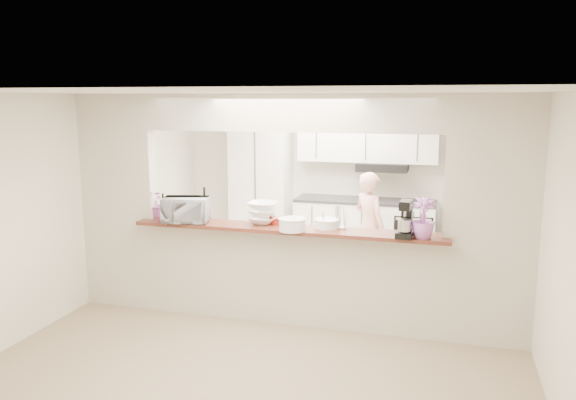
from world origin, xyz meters
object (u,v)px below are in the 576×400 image
at_px(refrigerator, 475,212).
at_px(stand_mixer, 406,220).
at_px(toaster_oven, 186,210).
at_px(person, 369,227).

distance_m(refrigerator, stand_mixer, 2.93).
relative_size(toaster_oven, person, 0.34).
height_order(toaster_oven, stand_mixer, stand_mixer).
relative_size(refrigerator, stand_mixer, 4.59).
distance_m(stand_mixer, person, 2.02).
xyz_separation_m(refrigerator, stand_mixer, (-0.80, -2.79, 0.41)).
bearing_deg(person, refrigerator, -103.91).
bearing_deg(stand_mixer, refrigerator, 74.01).
bearing_deg(stand_mixer, toaster_oven, 179.10).
relative_size(stand_mixer, person, 0.25).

